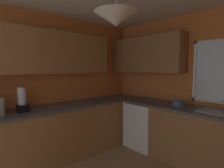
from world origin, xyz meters
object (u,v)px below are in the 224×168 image
kettle (0,107)px  bowl (178,103)px  blender_appliance (22,101)px  dishwasher (145,125)px  sink_assembly (222,113)px

kettle → bowl: 2.68m
blender_appliance → dishwasher: bearing=71.9°
sink_assembly → bowl: size_ratio=3.32×
sink_assembly → bowl: bearing=-179.5°
sink_assembly → blender_appliance: (-1.98, -2.06, 0.15)m
dishwasher → blender_appliance: (-0.66, -2.02, 0.64)m
bowl → blender_appliance: size_ratio=0.53×
sink_assembly → bowl: 0.66m
kettle → bowl: kettle is taller
kettle → blender_appliance: (-0.02, 0.29, 0.04)m
blender_appliance → bowl: bearing=57.2°
dishwasher → kettle: size_ratio=3.60×
dishwasher → sink_assembly: size_ratio=1.36×
kettle → bowl: bearing=60.9°
dishwasher → blender_appliance: blender_appliance is taller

